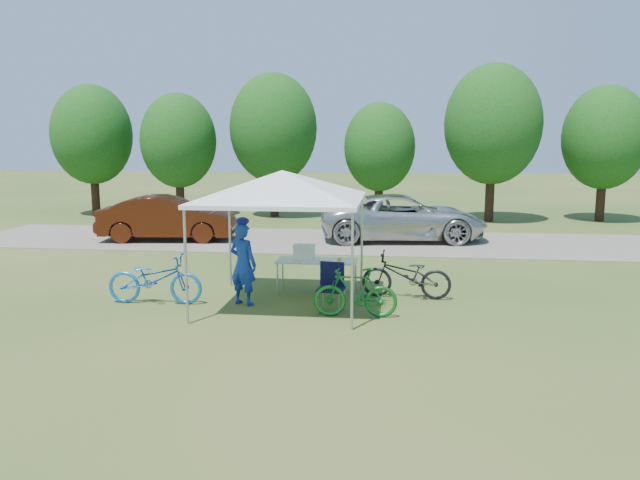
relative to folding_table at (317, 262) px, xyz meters
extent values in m
plane|color=#2D5119|center=(-0.54, -1.17, -0.68)|extent=(100.00, 100.00, 0.00)
cube|color=gray|center=(-0.54, 6.83, -0.67)|extent=(24.00, 5.00, 0.02)
cylinder|color=#A5A5AA|center=(-2.04, -2.67, 0.37)|extent=(0.05, 0.05, 2.10)
cylinder|color=#A5A5AA|center=(0.96, -2.67, 0.37)|extent=(0.05, 0.05, 2.10)
cylinder|color=#A5A5AA|center=(-2.04, 0.33, 0.37)|extent=(0.05, 0.05, 2.10)
cylinder|color=#A5A5AA|center=(0.96, 0.33, 0.37)|extent=(0.05, 0.05, 2.10)
cube|color=silver|center=(-0.54, -1.17, 1.46)|extent=(3.15, 3.15, 0.08)
pyramid|color=silver|center=(-0.54, -1.17, 2.05)|extent=(4.53, 4.53, 0.55)
cylinder|color=#382314|center=(-11.54, 12.83, 0.27)|extent=(0.36, 0.36, 1.89)
ellipsoid|color=#144711|center=(-11.54, 12.83, 2.83)|extent=(3.46, 3.46, 4.32)
cylinder|color=#382314|center=(-7.54, 12.53, 0.20)|extent=(0.36, 0.36, 1.75)
ellipsoid|color=#144711|center=(-7.54, 12.53, 2.57)|extent=(3.20, 3.20, 4.00)
cylinder|color=#382314|center=(-3.54, 13.13, 0.34)|extent=(0.36, 0.36, 2.03)
ellipsoid|color=#144711|center=(-3.54, 13.13, 3.09)|extent=(3.71, 3.71, 4.64)
cylinder|color=#382314|center=(0.96, 12.93, 0.13)|extent=(0.36, 0.36, 1.61)
ellipsoid|color=#144711|center=(0.96, 12.93, 2.31)|extent=(2.94, 2.94, 3.68)
cylinder|color=#382314|center=(5.46, 12.63, 0.37)|extent=(0.36, 0.36, 2.10)
ellipsoid|color=#144711|center=(5.46, 12.63, 3.22)|extent=(3.84, 3.84, 4.80)
cylinder|color=#382314|center=(9.96, 13.23, 0.23)|extent=(0.36, 0.36, 1.82)
ellipsoid|color=#144711|center=(9.96, 13.23, 2.70)|extent=(3.33, 3.33, 4.16)
cube|color=white|center=(0.00, 0.00, 0.02)|extent=(1.75, 0.73, 0.04)
cylinder|color=#A5A5AA|center=(-0.83, -0.31, -0.34)|extent=(0.04, 0.04, 0.68)
cylinder|color=#A5A5AA|center=(0.83, -0.31, -0.34)|extent=(0.04, 0.04, 0.68)
cylinder|color=#A5A5AA|center=(-0.83, 0.31, -0.34)|extent=(0.04, 0.04, 0.68)
cylinder|color=#A5A5AA|center=(0.83, 0.31, -0.34)|extent=(0.04, 0.04, 0.68)
cube|color=black|center=(0.47, -1.56, -0.23)|extent=(0.55, 0.55, 0.04)
cube|color=black|center=(0.47, -1.32, 0.03)|extent=(0.48, 0.11, 0.48)
cylinder|color=#A5A5AA|center=(0.25, -1.77, -0.46)|extent=(0.02, 0.02, 0.43)
cylinder|color=#A5A5AA|center=(0.68, -1.77, -0.46)|extent=(0.02, 0.02, 0.43)
cylinder|color=#A5A5AA|center=(0.25, -1.34, -0.46)|extent=(0.02, 0.02, 0.43)
cylinder|color=#A5A5AA|center=(0.68, -1.34, -0.46)|extent=(0.02, 0.02, 0.43)
cube|color=white|center=(-0.29, 0.00, 0.19)|extent=(0.44, 0.29, 0.29)
cube|color=white|center=(-0.29, 0.00, 0.36)|extent=(0.46, 0.31, 0.04)
cylinder|color=gold|center=(0.49, -0.05, 0.08)|extent=(0.09, 0.09, 0.06)
imported|color=#123397|center=(-1.35, -1.23, 0.16)|extent=(0.72, 0.61, 1.68)
imported|color=blue|center=(-3.17, -1.37, -0.16)|extent=(1.98, 0.77, 1.03)
imported|color=#166522|center=(0.96, -1.85, -0.20)|extent=(1.59, 0.48, 0.95)
imported|color=black|center=(1.93, -0.32, -0.18)|extent=(1.92, 0.79, 0.99)
imported|color=silver|center=(1.92, 7.26, 0.10)|extent=(5.68, 3.11, 1.51)
imported|color=#44190B|center=(-5.77, 6.32, 0.07)|extent=(4.60, 2.09, 1.46)
camera|label=1|loc=(1.70, -13.28, 2.67)|focal=35.00mm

